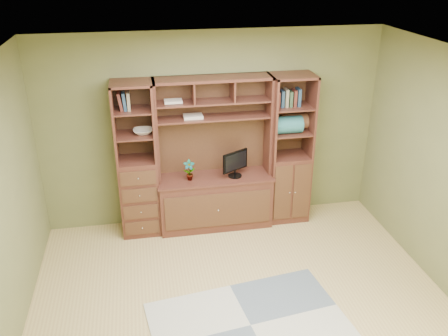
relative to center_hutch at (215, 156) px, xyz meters
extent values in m
cube|color=tan|center=(0.01, -1.73, -1.02)|extent=(4.60, 4.10, 0.04)
cube|color=white|center=(0.01, -1.73, 1.58)|extent=(4.60, 4.10, 0.04)
cube|color=olive|center=(0.01, 0.27, 0.28)|extent=(4.50, 0.04, 2.60)
cube|color=#51261C|center=(0.00, 0.00, 0.00)|extent=(1.54, 0.53, 2.05)
cube|color=#51261C|center=(-1.00, 0.04, 0.00)|extent=(0.50, 0.45, 2.05)
cube|color=#51261C|center=(1.02, 0.04, 0.00)|extent=(0.55, 0.45, 2.05)
cube|color=#949999|center=(0.03, -2.01, -1.02)|extent=(2.13, 1.57, 0.01)
cube|color=black|center=(0.27, -0.03, -0.05)|extent=(0.44, 0.35, 0.49)
imported|color=#B86C3E|center=(-0.34, -0.03, -0.15)|extent=(0.15, 0.10, 0.28)
cube|color=beige|center=(-0.26, 0.09, 0.53)|extent=(0.24, 0.18, 0.04)
imported|color=white|center=(-0.90, 0.04, 0.39)|extent=(0.24, 0.24, 0.06)
cube|color=#2D7177|center=(0.96, -0.01, 0.38)|extent=(0.39, 0.23, 0.23)
cube|color=brown|center=(1.13, 0.12, 0.37)|extent=(0.37, 0.21, 0.21)
camera|label=1|loc=(-0.92, -5.59, 2.45)|focal=38.00mm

